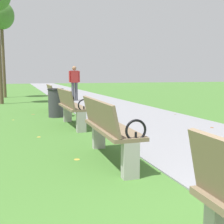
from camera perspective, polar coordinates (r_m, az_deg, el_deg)
paved_walkway at (r=18.96m, az=-8.57°, el=3.75°), size 3.16×44.00×0.02m
park_bench_2 at (r=4.05m, az=-0.76°, el=-3.27°), size 0.50×1.61×0.90m
park_bench_3 at (r=6.83m, az=-8.22°, el=1.10°), size 0.52×1.61×0.90m
park_bench_4 at (r=9.91m, az=-11.52°, el=3.02°), size 0.50×1.61×0.90m
tree_2 at (r=16.71m, az=-21.45°, el=17.45°), size 1.32×1.32×5.07m
pedestrian_walking at (r=13.48m, az=-7.59°, el=6.16°), size 0.53×0.24×1.62m
trash_bin at (r=8.47m, az=-11.27°, el=1.86°), size 0.48×0.48×0.84m
scattered_leaves at (r=6.20m, az=-2.11°, el=-3.90°), size 5.19×11.35×0.02m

